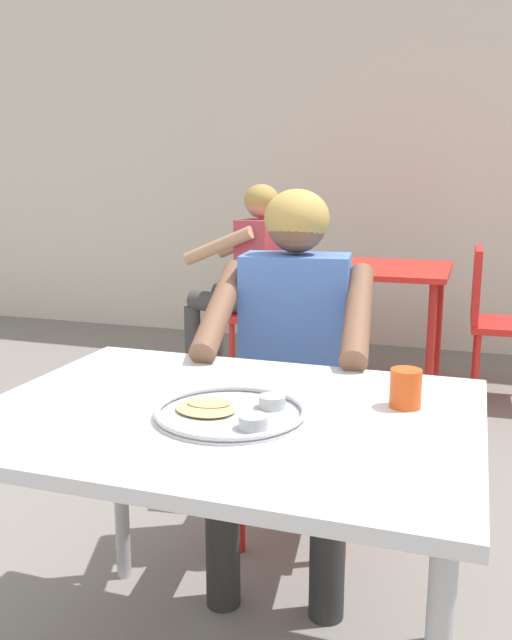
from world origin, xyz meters
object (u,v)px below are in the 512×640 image
object	(u,v)px
chair_red_left	(279,304)
thali_tray	(231,411)
patron_background	(247,264)
chair_red_right	(496,313)
drinking_cup	(406,387)
chair_foreground	(301,391)
table_background_red	(378,283)
diner_foreground	(291,345)
table_foreground	(227,441)

from	to	relation	value
chair_red_left	thali_tray	bearing A→B (deg)	-75.93
chair_red_left	patron_background	world-z (taller)	patron_background
chair_red_left	chair_red_right	distance (m)	1.22
drinking_cup	chair_foreground	size ratio (longest dim) A/B	0.10
drinking_cup	table_background_red	bearing A→B (deg)	99.59
thali_tray	drinking_cup	world-z (taller)	drinking_cup
drinking_cup	table_background_red	world-z (taller)	drinking_cup
chair_foreground	chair_red_right	distance (m)	1.78
table_background_red	chair_red_right	world-z (taller)	chair_red_right
table_background_red	chair_red_left	world-z (taller)	chair_red_left
chair_foreground	diner_foreground	size ratio (longest dim) A/B	0.71
diner_foreground	table_background_red	size ratio (longest dim) A/B	1.48
chair_foreground	diner_foreground	world-z (taller)	diner_foreground
thali_tray	table_background_red	distance (m)	2.53
chair_red_right	diner_foreground	bearing A→B (deg)	-109.20
chair_red_right	thali_tray	bearing A→B (deg)	-103.18
drinking_cup	patron_background	size ratio (longest dim) A/B	0.07
diner_foreground	chair_red_left	size ratio (longest dim) A/B	1.40
chair_foreground	table_foreground	bearing A→B (deg)	-86.53
thali_tray	chair_red_left	xyz separation A→B (m)	(-0.62, 2.47, -0.24)
table_foreground	thali_tray	xyz separation A→B (m)	(0.02, -0.04, 0.09)
thali_tray	patron_background	distance (m)	2.67
table_foreground	chair_red_right	xyz separation A→B (m)	(0.62, 2.51, -0.15)
table_foreground	table_background_red	distance (m)	2.48
table_foreground	thali_tray	distance (m)	0.10
chair_foreground	diner_foreground	distance (m)	0.31
thali_tray	diner_foreground	size ratio (longest dim) A/B	0.27
drinking_cup	chair_red_left	bearing A→B (deg)	112.83
table_foreground	table_background_red	world-z (taller)	table_background_red
drinking_cup	chair_foreground	xyz separation A→B (m)	(-0.42, 0.72, -0.28)
table_background_red	patron_background	xyz separation A→B (m)	(-0.79, 0.01, 0.08)
diner_foreground	table_background_red	bearing A→B (deg)	89.88
drinking_cup	chair_red_right	size ratio (longest dim) A/B	0.10
table_background_red	patron_background	size ratio (longest dim) A/B	0.68
diner_foreground	chair_red_right	bearing A→B (deg)	70.80
chair_red_right	chair_red_left	bearing A→B (deg)	-176.32
chair_red_right	patron_background	world-z (taller)	patron_background
thali_tray	patron_background	size ratio (longest dim) A/B	0.27
diner_foreground	table_background_red	xyz separation A→B (m)	(0.00, 1.84, -0.08)
chair_red_left	chair_red_right	bearing A→B (deg)	3.68
chair_red_right	table_foreground	bearing A→B (deg)	-103.91
chair_foreground	chair_red_left	size ratio (longest dim) A/B	0.99
drinking_cup	patron_background	xyz separation A→B (m)	(-1.19, 2.36, -0.06)
table_foreground	diner_foreground	xyz separation A→B (m)	(-0.03, 0.64, 0.07)
thali_tray	chair_red_left	size ratio (longest dim) A/B	0.38
drinking_cup	chair_red_left	xyz separation A→B (m)	(-0.97, 2.29, -0.28)
chair_foreground	table_background_red	world-z (taller)	chair_foreground
table_foreground	drinking_cup	world-z (taller)	drinking_cup
diner_foreground	patron_background	size ratio (longest dim) A/B	1.00
thali_tray	drinking_cup	size ratio (longest dim) A/B	3.75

